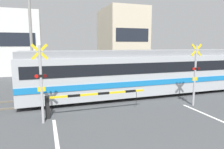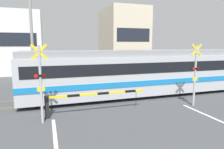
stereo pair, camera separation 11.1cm
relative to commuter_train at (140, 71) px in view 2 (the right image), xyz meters
The scene contains 11 objects.
rail_track_near 2.86m from the commuter_train, 162.45° to the right, with size 50.00×0.10×0.08m.
rail_track_far 2.86m from the commuter_train, 162.45° to the left, with size 50.00×0.10×0.08m.
commuter_train is the anchor object (origin of this frame).
crossing_barrier_near 5.39m from the commuter_train, 149.36° to the right, with size 4.99×0.20×1.06m.
crossing_barrier_far 2.88m from the commuter_train, 89.00° to the left, with size 4.99×0.20×1.06m.
crossing_signal_left 7.05m from the commuter_train, 152.65° to the right, with size 0.68×0.15×3.43m.
crossing_signal_right 3.68m from the commuter_train, 61.97° to the right, with size 0.68×0.15×3.43m.
pedestrian 5.69m from the commuter_train, 118.58° to the left, with size 0.38×0.22×1.64m.
building_left_of_street 17.86m from the commuter_train, 122.18° to the left, with size 6.09×7.56×7.11m.
building_right_of_street 15.90m from the commuter_train, 73.23° to the left, with size 5.31×7.56×8.34m.
utility_pole_streetside 9.04m from the commuter_train, 143.16° to the left, with size 0.22×0.22×7.66m.
Camera 2 is at (-3.70, -0.82, 3.39)m, focal length 32.00 mm.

